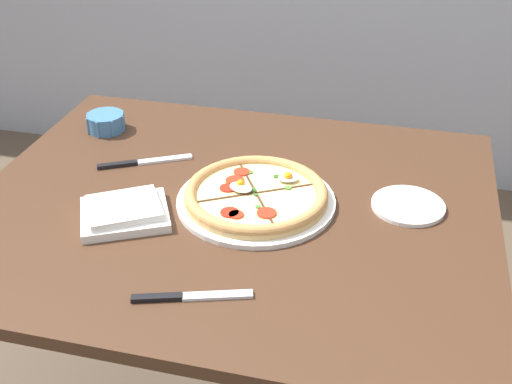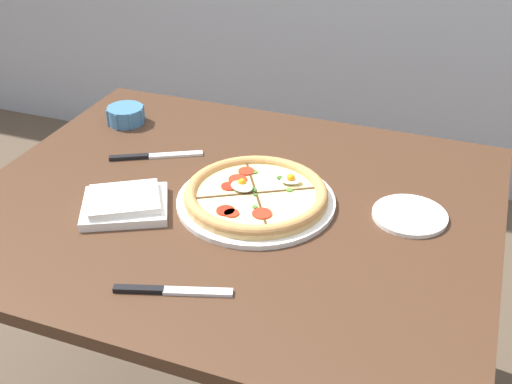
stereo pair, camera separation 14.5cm
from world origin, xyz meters
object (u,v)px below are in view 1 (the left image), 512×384
object	(u,v)px
knife_main	(190,296)
pizza	(256,196)
side_saucer	(408,206)
ramekin_bowl	(106,122)
knife_spare	(144,162)
dining_table	(232,237)
napkin_folded	(124,212)

from	to	relation	value
knife_main	pizza	bearing A→B (deg)	65.66
pizza	side_saucer	world-z (taller)	pizza
side_saucer	ramekin_bowl	bearing A→B (deg)	166.36
pizza	ramekin_bowl	size ratio (longest dim) A/B	3.33
ramekin_bowl	knife_spare	distance (m)	0.23
knife_main	knife_spare	distance (m)	0.54
dining_table	knife_main	xyz separation A→B (m)	(0.02, -0.34, 0.10)
knife_spare	pizza	bearing A→B (deg)	-47.72
napkin_folded	side_saucer	distance (m)	0.63
ramekin_bowl	knife_spare	world-z (taller)	ramekin_bowl
side_saucer	knife_main	bearing A→B (deg)	-132.61
pizza	knife_spare	distance (m)	0.34
pizza	ramekin_bowl	world-z (taller)	pizza
side_saucer	dining_table	bearing A→B (deg)	-169.33
pizza	ramekin_bowl	bearing A→B (deg)	151.64
pizza	knife_main	bearing A→B (deg)	-96.52
dining_table	knife_main	size ratio (longest dim) A/B	5.43
ramekin_bowl	napkin_folded	size ratio (longest dim) A/B	0.46
napkin_folded	knife_spare	distance (m)	0.25
ramekin_bowl	side_saucer	xyz separation A→B (m)	(0.83, -0.20, -0.02)
knife_main	side_saucer	xyz separation A→B (m)	(0.38, 0.41, 0.00)
dining_table	ramekin_bowl	bearing A→B (deg)	147.80
dining_table	pizza	size ratio (longest dim) A/B	3.29
dining_table	side_saucer	xyz separation A→B (m)	(0.39, 0.07, 0.10)
knife_spare	dining_table	bearing A→B (deg)	-53.09
dining_table	pizza	bearing A→B (deg)	9.57
knife_main	dining_table	bearing A→B (deg)	74.92
knife_main	side_saucer	distance (m)	0.56
pizza	knife_spare	world-z (taller)	pizza
side_saucer	napkin_folded	bearing A→B (deg)	-162.16
dining_table	side_saucer	size ratio (longest dim) A/B	7.22
dining_table	knife_main	world-z (taller)	knife_main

